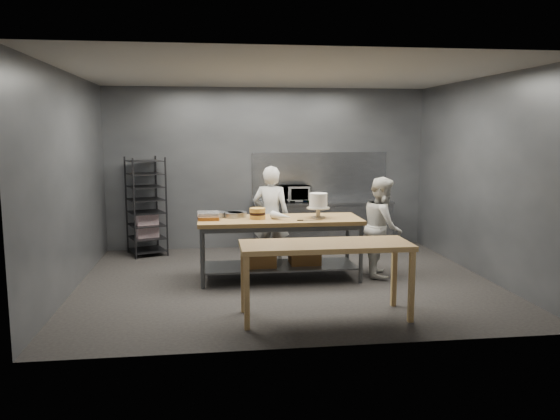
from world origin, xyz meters
name	(u,v)px	position (x,y,z in m)	size (l,w,h in m)	color
ground	(286,281)	(0.00, 0.00, 0.00)	(6.00, 6.00, 0.00)	black
back_wall	(268,168)	(0.00, 2.50, 1.50)	(6.00, 0.04, 3.00)	#4C4F54
work_table	(279,241)	(-0.09, 0.16, 0.57)	(2.40, 0.90, 0.92)	olive
near_counter	(326,250)	(0.24, -1.60, 0.81)	(2.00, 0.70, 0.90)	#A06D42
back_counter	(322,225)	(1.00, 2.18, 0.45)	(2.60, 0.60, 0.90)	slate
splashback_panel	(320,176)	(1.00, 2.48, 1.35)	(2.60, 0.02, 0.90)	slate
speed_rack	(146,207)	(-2.22, 2.10, 0.86)	(0.79, 0.82, 1.75)	black
chef_behind	(271,217)	(-0.11, 0.95, 0.82)	(0.60, 0.39, 1.65)	silver
chef_right	(382,227)	(1.51, 0.17, 0.76)	(0.74, 0.57, 1.52)	silver
microwave	(295,194)	(0.48, 2.18, 1.05)	(0.54, 0.37, 0.30)	black
frosted_cake_stand	(318,202)	(0.49, 0.11, 1.16)	(0.34, 0.34, 0.37)	#B9AD94
layer_cake	(257,213)	(-0.41, 0.15, 1.00)	(0.23, 0.23, 0.16)	gold
cake_pans	(229,215)	(-0.82, 0.37, 0.96)	(0.61, 0.36, 0.07)	gray
piping_bag	(282,216)	(-0.07, -0.02, 0.98)	(0.12, 0.12, 0.38)	silver
offset_spatula	(306,220)	(0.27, -0.11, 0.93)	(0.37, 0.02, 0.02)	slate
pastry_clamshells	(208,216)	(-1.12, 0.18, 0.98)	(0.32, 0.33, 0.11)	#A15A20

